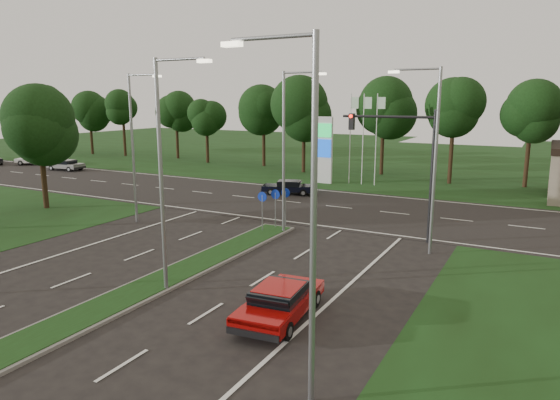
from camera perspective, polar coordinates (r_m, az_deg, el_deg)
The scene contains 18 objects.
ground at distance 17.73m, azimuth -28.19°, elevation -15.07°, with size 160.00×160.00×0.00m, color black.
verge_far at distance 65.28m, azimuth 16.04°, elevation 4.39°, with size 160.00×50.00×0.02m, color black.
cross_road at distance 35.96m, azimuth 5.25°, elevation -0.67°, with size 160.00×12.00×0.02m, color black.
median_kerb at distance 19.91m, azimuth -18.48°, elevation -11.15°, with size 2.00×26.00×0.12m, color slate.
streetlight_median_near at distance 19.34m, azimuth -13.07°, elevation 3.92°, with size 2.53×0.22×9.00m.
streetlight_median_far at distance 27.60m, azimuth 0.79°, elevation 6.38°, with size 2.53×0.22×9.00m.
streetlight_left_far at distance 31.48m, azimuth -16.27°, elevation 6.55°, with size 2.53×0.22×9.00m.
streetlight_right_far at distance 24.99m, azimuth 16.93°, elevation 5.36°, with size 2.53×0.22×9.00m.
streetlight_right_near at distance 11.74m, azimuth 2.98°, elevation -0.54°, with size 2.53×0.22×9.00m.
traffic_signal at distance 27.32m, azimuth 14.41°, elevation 5.08°, with size 5.10×0.42×7.00m.
median_signs at distance 28.91m, azimuth -0.62°, elevation -0.13°, with size 1.16×1.76×2.38m.
gas_pylon at distance 45.18m, azimuth 5.42°, elevation 5.91°, with size 5.80×1.26×8.00m.
tree_left_far at distance 38.71m, azimuth -26.75°, elevation 8.16°, with size 5.20×5.20×8.86m.
treeline_far at distance 50.20m, azimuth 12.79°, elevation 10.39°, with size 6.00×6.00×9.90m.
red_sedan at distance 17.62m, azimuth -0.02°, elevation -11.46°, with size 2.26×4.60×1.22m.
navy_sedan at distance 40.05m, azimuth 0.98°, elevation 1.50°, with size 4.38×2.88×1.12m.
far_car_a at distance 58.37m, azimuth -23.28°, elevation 3.72°, with size 4.06×2.00×1.13m.
far_car_b at distance 64.84m, azimuth -26.17°, elevation 4.18°, with size 4.47×3.32×1.18m.
Camera 1 is at (13.70, -8.38, 7.51)m, focal length 32.00 mm.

